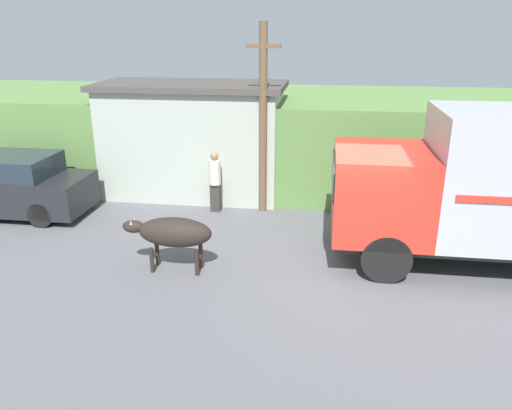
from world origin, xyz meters
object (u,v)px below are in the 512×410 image
object	(u,v)px
cargo_truck	(509,185)
parked_suv	(8,186)
brown_cow	(173,233)
utility_pole	(263,117)
pedestrian_on_hill	(215,179)

from	to	relation	value
cargo_truck	parked_suv	xyz separation A→B (m)	(-12.36, 1.46, -1.02)
brown_cow	utility_pole	distance (m)	4.50
pedestrian_on_hill	utility_pole	world-z (taller)	utility_pole
parked_suv	pedestrian_on_hill	distance (m)	5.67
cargo_truck	brown_cow	size ratio (longest dim) A/B	3.50
parked_suv	utility_pole	bearing A→B (deg)	10.89
cargo_truck	brown_cow	world-z (taller)	cargo_truck
cargo_truck	pedestrian_on_hill	distance (m)	7.25
parked_suv	utility_pole	size ratio (longest dim) A/B	0.88
cargo_truck	brown_cow	distance (m)	7.05
brown_cow	parked_suv	bearing A→B (deg)	164.75
cargo_truck	parked_suv	distance (m)	12.49
pedestrian_on_hill	utility_pole	distance (m)	2.15
brown_cow	cargo_truck	bearing A→B (deg)	20.53
cargo_truck	parked_suv	bearing A→B (deg)	173.54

